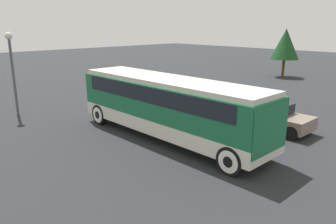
{
  "coord_description": "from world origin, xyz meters",
  "views": [
    {
      "loc": [
        11.19,
        -10.66,
        5.51
      ],
      "look_at": [
        0.0,
        0.0,
        1.36
      ],
      "focal_mm": 35.0,
      "sensor_mm": 36.0,
      "label": 1
    }
  ],
  "objects_px": {
    "parked_car_near": "(166,95)",
    "lamp_post": "(12,61)",
    "parked_car_far": "(269,116)",
    "parked_car_mid": "(226,97)",
    "tour_bus": "(169,103)"
  },
  "relations": [
    {
      "from": "tour_bus",
      "to": "parked_car_near",
      "type": "relative_size",
      "value": 2.45
    },
    {
      "from": "parked_car_far",
      "to": "lamp_post",
      "type": "xyz_separation_m",
      "value": [
        -12.31,
        -8.84,
        2.65
      ]
    },
    {
      "from": "tour_bus",
      "to": "lamp_post",
      "type": "relative_size",
      "value": 2.17
    },
    {
      "from": "parked_car_near",
      "to": "lamp_post",
      "type": "distance_m",
      "value": 10.0
    },
    {
      "from": "parked_car_near",
      "to": "lamp_post",
      "type": "height_order",
      "value": "lamp_post"
    },
    {
      "from": "tour_bus",
      "to": "parked_car_mid",
      "type": "distance_m",
      "value": 7.63
    },
    {
      "from": "lamp_post",
      "to": "parked_car_near",
      "type": "bearing_deg",
      "value": 62.54
    },
    {
      "from": "parked_car_far",
      "to": "tour_bus",
      "type": "bearing_deg",
      "value": -117.02
    },
    {
      "from": "parked_car_near",
      "to": "tour_bus",
      "type": "bearing_deg",
      "value": -41.7
    },
    {
      "from": "tour_bus",
      "to": "parked_car_mid",
      "type": "bearing_deg",
      "value": 105.25
    },
    {
      "from": "parked_car_far",
      "to": "parked_car_near",
      "type": "bearing_deg",
      "value": -177.85
    },
    {
      "from": "parked_car_near",
      "to": "lamp_post",
      "type": "bearing_deg",
      "value": -117.46
    },
    {
      "from": "parked_car_near",
      "to": "parked_car_far",
      "type": "bearing_deg",
      "value": 2.15
    },
    {
      "from": "tour_bus",
      "to": "parked_car_near",
      "type": "height_order",
      "value": "tour_bus"
    },
    {
      "from": "parked_car_near",
      "to": "parked_car_mid",
      "type": "relative_size",
      "value": 0.97
    }
  ]
}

